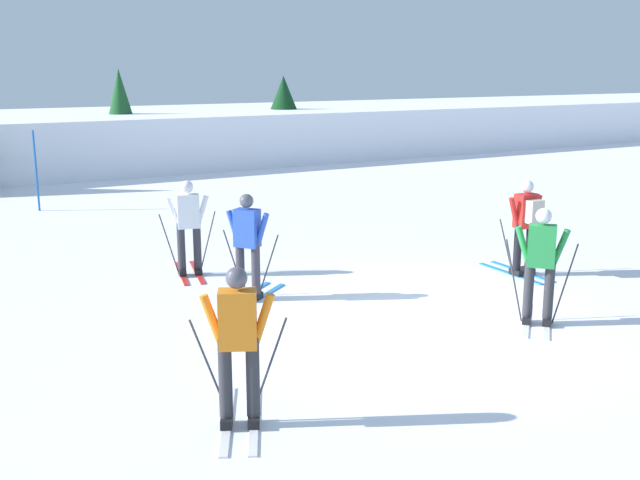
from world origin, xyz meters
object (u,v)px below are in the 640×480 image
Objects in this scene: skier_white at (188,225)px; conifer_far_right at (121,110)px; trail_marker_pole at (36,171)px; conifer_far_centre at (284,106)px; skier_red at (526,223)px; skier_orange at (238,343)px; skier_green at (541,263)px; skier_blue at (248,244)px.

conifer_far_right is at bearing 79.02° from skier_white.
trail_marker_pole is 13.41m from conifer_far_centre.
skier_orange is (-6.70, -2.83, -0.04)m from skier_red.
trail_marker_pole is 0.63× the size of conifer_far_centre.
skier_white is at bearing -80.69° from trail_marker_pole.
skier_red and skier_green have the same top height.
skier_orange is at bearing -104.95° from skier_white.
skier_blue is at bearing -80.50° from trail_marker_pole.
skier_red is at bearing -58.93° from trail_marker_pole.
skier_blue is 0.52× the size of conifer_far_centre.
skier_orange is at bearing -91.10° from trail_marker_pole.
trail_marker_pole reaches higher than skier_red.
skier_green is at bearing -55.09° from skier_white.
conifer_far_centre reaches higher than skier_white.
skier_blue is at bearing -79.68° from skier_white.
skier_orange is 0.83× the size of trail_marker_pole.
conifer_far_centre reaches higher than skier_orange.
trail_marker_pole is (-6.45, 10.70, 0.08)m from skier_red.
skier_orange is at bearing -102.06° from conifer_far_right.
skier_green is at bearing -130.10° from skier_red.
skier_blue is (-4.84, 1.11, -0.04)m from skier_red.
skier_white is 0.83× the size of trail_marker_pole.
skier_red is at bearing 22.87° from skier_orange.
skier_orange is 0.52× the size of conifer_far_centre.
skier_blue is 19.66m from conifer_far_centre.
skier_blue is at bearing 167.09° from skier_red.
skier_blue is at bearing -118.43° from conifer_far_centre.
conifer_far_right reaches higher than skier_white.
skier_red is 4.97m from skier_blue.
skier_orange is at bearing -170.95° from skier_green.
trail_marker_pole reaches higher than skier_orange.
skier_orange is at bearing -115.34° from skier_blue.
skier_blue is at bearing 64.66° from skier_orange.
skier_blue is at bearing -98.80° from conifer_far_right.
conifer_far_right reaches higher than conifer_far_centre.
trail_marker_pole is (-1.61, 9.59, 0.12)m from skier_blue.
trail_marker_pole is 0.58× the size of conifer_far_right.
skier_white is at bearing -122.06° from conifer_far_centre.
skier_red is at bearing 49.90° from skier_green.
conifer_far_centre is (11.21, 21.20, 1.16)m from skier_orange.
skier_green is 21.36m from conifer_far_centre.
trail_marker_pole is 8.94m from conifer_far_right.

